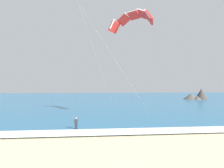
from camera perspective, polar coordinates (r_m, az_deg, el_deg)
sea at (r=81.78m, az=-4.04°, el=-4.40°), size 200.00×120.00×0.20m
surf_foam at (r=23.32m, az=-0.21°, el=-14.23°), size 200.00×3.09×0.04m
surfboard at (r=25.18m, az=-10.81°, el=-13.63°), size 0.83×1.47×0.09m
kitesurfer at (r=25.01m, az=-10.81°, el=-11.59°), size 0.62×0.62×1.69m
kite_primary at (r=35.53m, az=6.05°, el=19.03°), size 11.87×11.22×17.86m
headland_right at (r=82.49m, az=24.18°, el=-3.24°), size 9.87×7.64×4.48m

